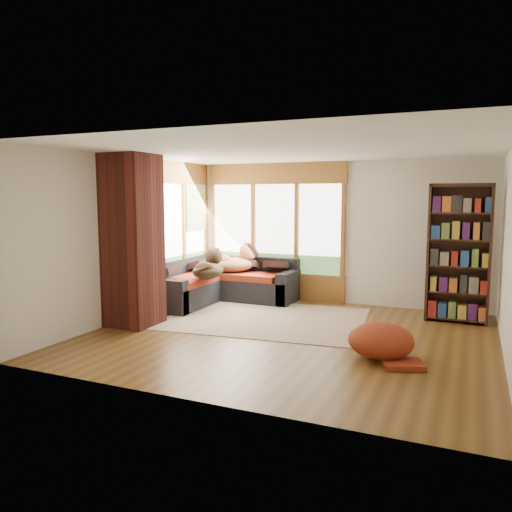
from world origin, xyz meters
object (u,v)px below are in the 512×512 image
Objects in this scene: sectional_sofa at (222,286)px; area_rug at (265,318)px; brick_chimney at (133,241)px; bookshelf at (459,254)px; pouf at (381,340)px; dog_brindle at (209,265)px; dog_tan at (237,259)px.

sectional_sofa reaches higher than area_rug.
area_rug is at bearing 33.70° from brick_chimney.
sectional_sofa is 4.17m from bookshelf.
brick_chimney reaches higher than pouf.
area_rug is 1.44× the size of bookshelf.
area_rug is at bearing -115.85° from dog_brindle.
dog_tan is (-3.93, 0.19, -0.30)m from bookshelf.
sectional_sofa is 1.02× the size of bookshelf.
sectional_sofa is 2.26× the size of dog_tan.
brick_chimney is 2.67× the size of dog_tan.
brick_chimney is at bearing 178.42° from pouf.
area_rug is 3.20m from bookshelf.
area_rug is 3.52× the size of dog_brindle.
brick_chimney is at bearing -154.49° from bookshelf.
dog_tan is (0.16, 0.31, 0.48)m from sectional_sofa.
brick_chimney is at bearing -104.87° from sectional_sofa.
brick_chimney reaches higher than sectional_sofa.
area_rug is 1.50m from dog_brindle.
dog_tan is 0.83m from dog_brindle.
pouf is 4.04m from dog_tan.
dog_tan is at bearing 75.46° from brick_chimney.
sectional_sofa is 2.75× the size of pouf.
brick_chimney is 0.83× the size of area_rug.
dog_brindle is (-4.07, -0.63, -0.32)m from bookshelf.
dog_tan reaches higher than sectional_sofa.
area_rug is (1.27, -0.91, -0.30)m from sectional_sofa.
sectional_sofa is 2.48× the size of dog_brindle.
dog_tan is at bearing -17.73° from dog_brindle.
dog_tan is 1.10× the size of dog_brindle.
bookshelf is 2.23× the size of dog_tan.
dog_brindle is at bearing -171.17° from bookshelf.
dog_brindle is (0.03, -0.51, 0.46)m from sectional_sofa.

